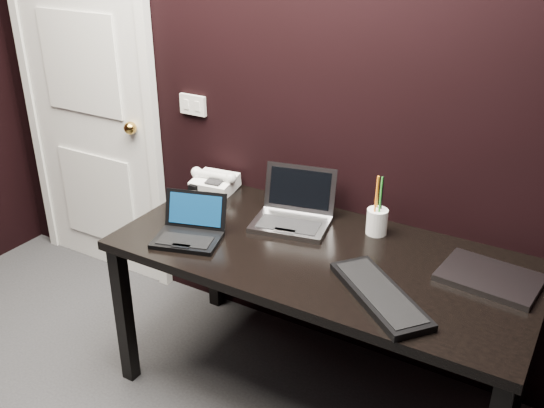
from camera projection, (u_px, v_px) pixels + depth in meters
The scene contains 11 objects.
wall_back at pixel (305, 85), 2.67m from camera, with size 4.00×4.00×0.00m, color black.
door at pixel (88, 100), 3.37m from camera, with size 0.99×0.10×2.14m.
wall_switch at pixel (193, 105), 3.02m from camera, with size 0.15×0.02×0.10m.
desk at pixel (321, 268), 2.49m from camera, with size 1.70×0.80×0.74m.
netbook at pixel (190, 231), 2.54m from camera, with size 0.33×0.31×0.17m.
silver_laptop at pixel (293, 214), 2.67m from camera, with size 0.38×0.35×0.23m.
ext_keyboard at pixel (380, 295), 2.15m from camera, with size 0.47×0.43×0.03m.
closed_laptop at pixel (490, 278), 2.26m from camera, with size 0.38×0.29×0.02m.
desk_phone at pixel (215, 182), 2.99m from camera, with size 0.25×0.21×0.12m.
mobile_phone at pixel (193, 196), 2.86m from camera, with size 0.05×0.05×0.09m.
pen_cup at pixel (377, 220), 2.57m from camera, with size 0.11×0.11×0.26m.
Camera 1 is at (1.21, -0.54, 1.98)m, focal length 40.00 mm.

